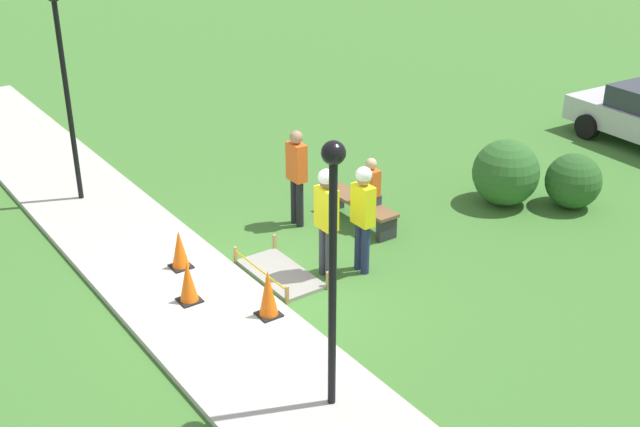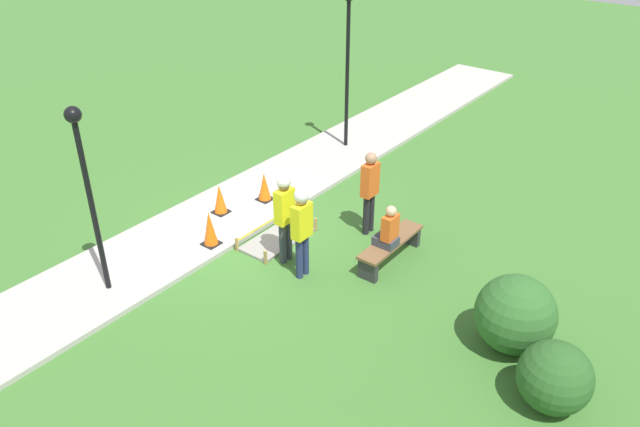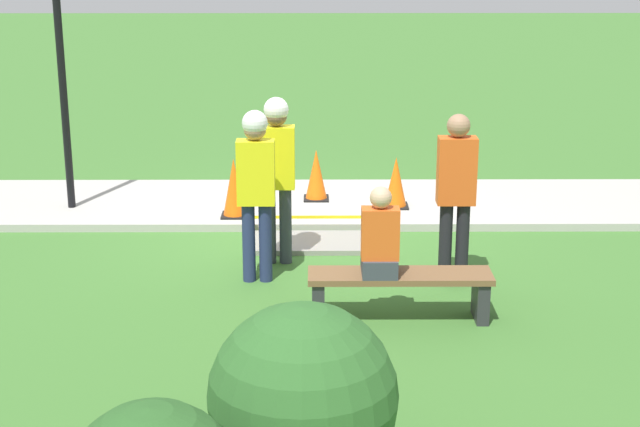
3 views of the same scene
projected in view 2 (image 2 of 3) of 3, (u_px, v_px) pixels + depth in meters
ground_plane at (251, 238)px, 13.26m from camera, size 60.00×60.00×0.00m
sidewalk at (214, 220)px, 13.82m from camera, size 28.00×2.21×0.10m
wet_concrete_patch at (277, 239)px, 13.16m from camera, size 1.66×0.84×0.31m
traffic_cone_near_patch at (264, 187)px, 14.37m from camera, size 0.34×0.34×0.68m
traffic_cone_far_patch at (220, 199)px, 13.84m from camera, size 0.34×0.34×0.69m
traffic_cone_sidewalk_edge at (210, 228)px, 12.68m from camera, size 0.34×0.34×0.76m
park_bench at (391, 246)px, 12.35m from camera, size 1.79×0.44×0.48m
person_seated_on_bench at (389, 230)px, 11.94m from camera, size 0.36×0.44×0.89m
worker_supervisor at (302, 224)px, 11.52m from camera, size 0.40×0.27×1.88m
worker_assistant at (285, 210)px, 11.96m from camera, size 0.40×0.28×1.91m
bystander_in_orange_shirt at (370, 188)px, 12.95m from camera, size 0.40×0.24×1.86m
lamppost_near at (85, 174)px, 10.41m from camera, size 0.28×0.28×3.53m
lamppost_far at (348, 49)px, 15.95m from camera, size 0.28×0.28×4.12m
shrub_rounded_near at (515, 314)px, 10.02m from camera, size 1.31×1.31×1.31m
shrub_rounded_mid at (555, 377)px, 8.97m from camera, size 1.09×1.09×1.09m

